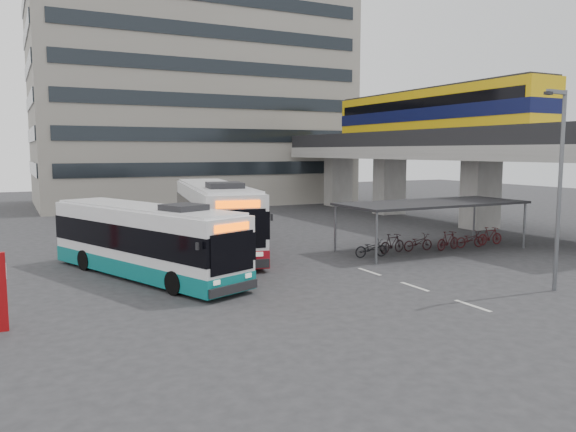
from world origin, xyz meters
name	(u,v)px	position (x,y,z in m)	size (l,w,h in m)	color
ground	(319,278)	(0.00, 0.00, 0.00)	(120.00, 120.00, 0.00)	#28282B
viaduct	(435,137)	(17.00, 12.61, 6.23)	(8.00, 32.00, 9.68)	gray
bike_shelter	(431,223)	(8.47, 3.00, 1.44)	(10.00, 4.00, 2.54)	#595B60
office_block	(193,78)	(6.00, 36.00, 12.50)	(30.00, 15.00, 25.00)	gray
road_markings	(415,287)	(2.50, -3.00, 0.01)	(0.15, 7.60, 0.01)	beige
bus_main	(215,217)	(-1.62, 8.16, 1.73)	(4.93, 12.86, 3.72)	white
bus_teal	(145,241)	(-6.31, 3.48, 1.47)	(6.07, 10.84, 3.17)	white
pedestrian	(207,263)	(-4.59, 0.69, 0.90)	(0.66, 0.43, 1.80)	black
lamp_post	(559,178)	(6.67, -5.83, 4.18)	(1.29, 0.32, 7.34)	#595B60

